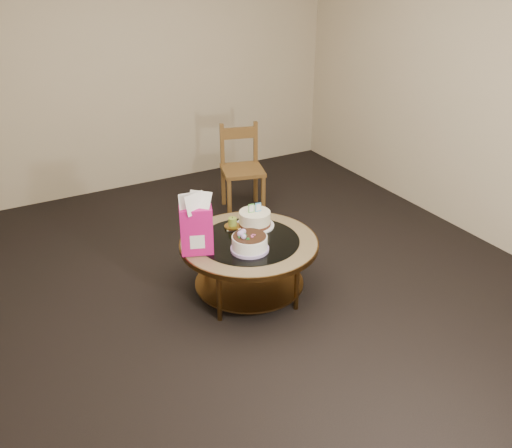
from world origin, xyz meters
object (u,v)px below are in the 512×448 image
gift_bag (196,224)px  dining_chair (242,168)px  decorated_cake (249,244)px  coffee_table (249,250)px  cream_cake (255,219)px

gift_bag → dining_chair: bearing=72.6°
gift_bag → dining_chair: 1.75m
gift_bag → decorated_cake: bearing=-4.5°
coffee_table → cream_cake: cream_cake is taller
cream_cake → dining_chair: (0.52, 1.21, -0.09)m
coffee_table → cream_cake: bearing=50.7°
cream_cake → gift_bag: bearing=-156.5°
coffee_table → gift_bag: 0.50m
dining_chair → coffee_table: bearing=-99.6°
coffee_table → cream_cake: size_ratio=3.42×
decorated_cake → gift_bag: (-0.33, 0.16, 0.17)m
decorated_cake → cream_cake: cream_cake is taller
coffee_table → decorated_cake: size_ratio=3.73×
decorated_cake → gift_bag: 0.40m
decorated_cake → cream_cake: 0.38m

